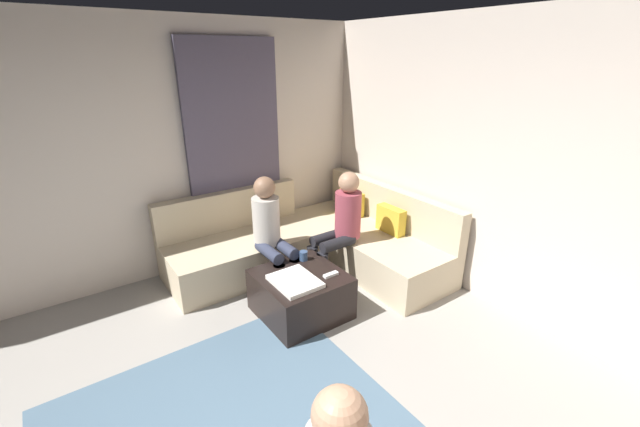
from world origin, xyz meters
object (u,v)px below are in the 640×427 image
object	(u,v)px
sectional_couch	(315,243)
person_on_couch_back	(341,223)
game_remote	(331,275)
ottoman	(301,294)
coffee_mug	(304,256)
person_on_couch_side	(271,230)

from	to	relation	value
sectional_couch	person_on_couch_back	bearing A→B (deg)	7.81
sectional_couch	game_remote	world-z (taller)	sectional_couch
sectional_couch	game_remote	bearing A→B (deg)	-26.14
ottoman	sectional_couch	bearing A→B (deg)	137.34
sectional_couch	coffee_mug	xyz separation A→B (m)	(0.50, -0.48, 0.19)
sectional_couch	game_remote	distance (m)	1.01
ottoman	game_remote	xyz separation A→B (m)	(0.18, 0.22, 0.22)
coffee_mug	person_on_couch_side	bearing A→B (deg)	-154.96
ottoman	coffee_mug	xyz separation A→B (m)	(-0.22, 0.18, 0.26)
ottoman	person_on_couch_side	xyz separation A→B (m)	(-0.57, 0.02, 0.45)
game_remote	person_on_couch_back	size ratio (longest dim) A/B	0.12
person_on_couch_back	game_remote	bearing A→B (deg)	135.00
person_on_couch_side	ottoman	bearing A→B (deg)	88.26
ottoman	person_on_couch_side	bearing A→B (deg)	178.26
ottoman	coffee_mug	distance (m)	0.38
game_remote	sectional_couch	bearing A→B (deg)	153.86
person_on_couch_side	game_remote	bearing A→B (deg)	105.16
coffee_mug	person_on_couch_back	size ratio (longest dim) A/B	0.08
ottoman	person_on_couch_side	size ratio (longest dim) A/B	0.63
coffee_mug	person_on_couch_back	world-z (taller)	person_on_couch_back
person_on_couch_back	person_on_couch_side	distance (m)	0.74
game_remote	person_on_couch_back	xyz separation A→B (m)	(-0.49, 0.49, 0.23)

